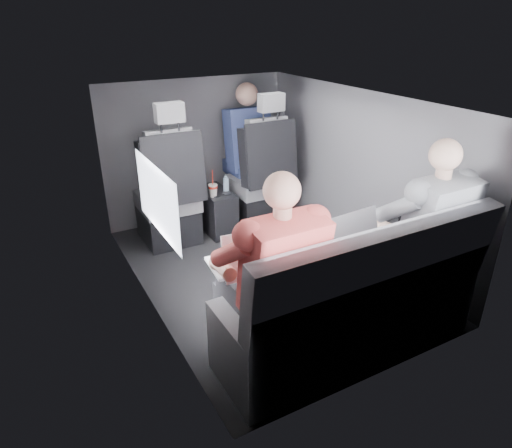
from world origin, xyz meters
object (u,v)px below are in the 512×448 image
passenger_rear_left (269,276)px  passenger_front_right (247,141)px  soda_cup (213,190)px  laptop_white (247,260)px  laptop_black (406,223)px  front_seat_right (260,184)px  rear_bench (353,309)px  front_seat_left (170,201)px  laptop_silver (339,242)px  passenger_rear_right (418,232)px  center_console (216,211)px  water_bottle (226,184)px

passenger_rear_left → passenger_front_right: 2.28m
soda_cup → passenger_rear_left: 1.79m
laptop_white → laptop_black: size_ratio=1.21×
front_seat_right → laptop_white: bearing=-121.7°
laptop_black → passenger_front_right: bearing=94.9°
rear_bench → passenger_front_right: bearing=78.3°
front_seat_left → passenger_front_right: size_ratio=1.45×
passenger_front_right → laptop_silver: bearing=-101.8°
front_seat_right → passenger_rear_left: 2.06m
laptop_silver → laptop_white: bearing=172.3°
soda_cup → laptop_white: size_ratio=0.64×
laptop_silver → front_seat_left: bearing=106.3°
front_seat_left → laptop_black: size_ratio=3.94×
front_seat_right → soda_cup: front_seat_right is taller
rear_bench → laptop_black: 0.73m
laptop_black → passenger_rear_right: passenger_rear_right is taller
front_seat_left → center_console: bearing=5.1°
rear_bench → laptop_black: size_ratio=4.98×
water_bottle → passenger_front_right: size_ratio=0.17×
center_console → passenger_rear_right: 1.98m
water_bottle → laptop_white: 1.71m
front_seat_left → laptop_silver: bearing=-73.7°
center_console → passenger_front_right: (0.45, 0.22, 0.56)m
soda_cup → passenger_rear_left: passenger_rear_left is taller
laptop_black → laptop_white: bearing=177.3°
passenger_rear_right → passenger_front_right: 2.07m
center_console → water_bottle: size_ratio=3.25×
water_bottle → laptop_white: (-0.62, -1.58, 0.17)m
passenger_rear_right → passenger_rear_left: bearing=180.0°
laptop_silver → passenger_front_right: bearing=78.2°
front_seat_right → laptop_white: 1.90m
front_seat_right → center_console: 0.49m
laptop_white → passenger_front_right: passenger_front_right is taller
front_seat_right → soda_cup: size_ratio=5.12×
front_seat_right → laptop_black: size_ratio=3.94×
front_seat_left → rear_bench: bearing=-76.7°
front_seat_left → water_bottle: bearing=-2.4°
passenger_rear_left → passenger_rear_right: (1.07, -0.00, 0.01)m
soda_cup → laptop_black: size_ratio=0.77×
passenger_rear_left → front_seat_left: bearing=88.0°
soda_cup → laptop_white: 1.60m
water_bottle → soda_cup: bearing=-159.3°
front_seat_right → rear_bench: 1.96m
soda_cup → laptop_white: bearing=-107.0°
soda_cup → water_bottle: (0.15, 0.06, 0.01)m
laptop_silver → passenger_rear_right: bearing=-13.4°
front_seat_right → passenger_rear_left: front_seat_right is taller
rear_bench → laptop_silver: 0.40m
center_console → laptop_silver: (0.04, -1.72, 0.44)m
soda_cup → passenger_rear_right: bearing=-69.8°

